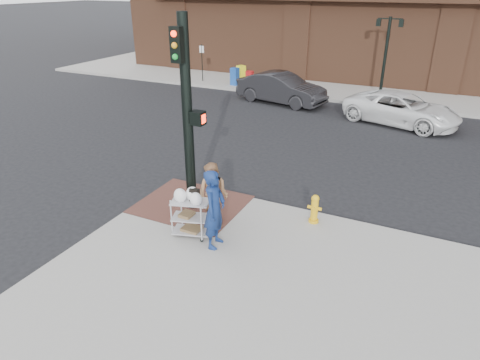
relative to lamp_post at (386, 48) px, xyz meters
The scene contains 14 objects.
ground 16.34m from the lamp_post, 97.13° to the right, with size 220.00×220.00×0.00m, color black.
brick_curb_ramp 15.52m from the lamp_post, 99.77° to the right, with size 2.80×2.40×0.01m, color brown.
lamp_post is the anchor object (origin of this frame).
parking_sign 10.64m from the lamp_post, behind, with size 0.05×0.05×2.20m, color black.
traffic_signal_pole 15.43m from the lamp_post, 99.24° to the right, with size 0.61×0.51×5.00m.
woman_blue 16.66m from the lamp_post, 93.53° to the right, with size 0.69×0.45×1.90m, color navy.
pedestrian_tan 15.97m from the lamp_post, 95.32° to the right, with size 0.82×0.64×1.69m, color #9B6D49.
sedan_dark 5.85m from the lamp_post, 143.59° to the right, with size 1.63×4.67×1.54m, color black.
minivan_white 5.05m from the lamp_post, 70.20° to the right, with size 2.27×4.92×1.37m, color white.
utility_cart 16.62m from the lamp_post, 96.13° to the right, with size 1.00×0.74×1.23m.
fire_hydrant 14.71m from the lamp_post, 87.11° to the right, with size 0.36×0.25×0.77m.
newsbox_red 7.59m from the lamp_post, behind, with size 0.38×0.35×0.91m, color #B01416.
newsbox_yellow 8.33m from the lamp_post, behind, with size 0.44×0.40×1.05m, color #FFFC1C.
newsbox_blue 8.52m from the lamp_post, behind, with size 0.42×0.38×1.00m, color #1847A0.
Camera 1 is at (5.18, -7.91, 5.76)m, focal length 32.00 mm.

